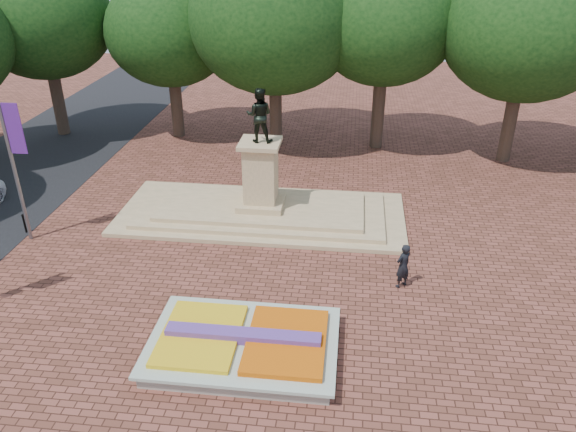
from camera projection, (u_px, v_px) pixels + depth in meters
The scene contains 5 objects.
ground at pixel (227, 315), 20.82m from camera, with size 90.00×90.00×0.00m, color brown.
flower_bed at pixel (244, 344), 18.77m from camera, with size 6.30×4.30×0.91m.
monument at pixel (261, 200), 27.45m from camera, with size 14.00×6.00×6.40m.
tree_row_back at pixel (325, 41), 33.33m from camera, with size 44.80×8.80×10.43m.
pedestrian at pixel (403, 266), 22.03m from camera, with size 0.69×0.45×1.90m, color black.
Camera 1 is at (4.22, -16.38, 12.87)m, focal length 35.00 mm.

